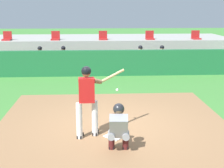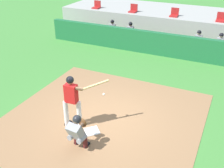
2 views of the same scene
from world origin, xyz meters
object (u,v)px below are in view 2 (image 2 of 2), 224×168
Objects in this scene: batter_at_plate at (72,98)px; stadium_seat_3 at (221,19)px; stadium_seat_0 at (97,6)px; dugout_player_1 at (129,33)px; stadium_seat_2 at (174,14)px; dugout_player_3 at (219,46)px; stadium_seat_1 at (133,10)px; dugout_player_0 at (111,31)px; dugout_player_2 at (197,43)px; home_plate at (92,131)px; catcher_crouched at (78,131)px.

stadium_seat_3 is at bearing 72.10° from batter_at_plate.
stadium_seat_3 is at bearing 0.00° from stadium_seat_0.
dugout_player_1 is 2.71× the size of stadium_seat_3.
stadium_seat_0 is 1.00× the size of stadium_seat_2.
stadium_seat_3 reaches higher than dugout_player_3.
batter_at_plate is 1.39× the size of dugout_player_3.
stadium_seat_1 is at bearing 159.67° from dugout_player_3.
stadium_seat_1 reaches higher than batter_at_plate.
dugout_player_0 is 1.00× the size of dugout_player_2.
stadium_seat_1 is (-4.40, 2.03, 0.86)m from dugout_player_2.
dugout_player_2 is 7.34m from stadium_seat_0.
stadium_seat_1 is 5.20m from stadium_seat_3.
dugout_player_0 is at bearing -160.54° from stadium_seat_3.
dugout_player_1 is at bearing -156.19° from stadium_seat_3.
stadium_seat_1 is (-1.93, 10.14, 0.50)m from batter_at_plate.
dugout_player_3 is 2.71× the size of stadium_seat_3.
dugout_player_1 is at bearing 180.00° from dugout_player_3.
stadium_seat_0 reaches higher than dugout_player_0.
dugout_player_3 is (6.05, 0.00, 0.00)m from dugout_player_0.
home_plate is 1.00m from catcher_crouched.
dugout_player_2 reaches higher than home_plate.
stadium_seat_1 reaches higher than dugout_player_0.
home_plate is 10.61m from stadium_seat_1.
batter_at_plate is at bearing -93.80° from stadium_seat_2.
home_plate is 8.67m from dugout_player_3.
stadium_seat_1 is at bearing 104.33° from home_plate.
dugout_player_2 reaches higher than catcher_crouched.
dugout_player_1 is (-2.02, 8.95, 0.06)m from catcher_crouched.
home_plate is at bearing -3.45° from batter_at_plate.
dugout_player_2 is at bearing 0.00° from dugout_player_0.
stadium_seat_3 is (0.80, 2.03, 0.86)m from dugout_player_2.
home_plate is at bearing -68.81° from dugout_player_0.
dugout_player_2 is (2.48, 8.10, -0.36)m from batter_at_plate.
home_plate is 0.92× the size of stadium_seat_2.
stadium_seat_0 is at bearing 165.89° from dugout_player_3.
stadium_seat_0 is (-4.53, 10.14, 0.50)m from batter_at_plate.
dugout_player_2 is at bearing -16.20° from stadium_seat_0.
dugout_player_3 is (4.90, 0.00, 0.00)m from dugout_player_1.
home_plate is 10.29m from stadium_seat_2.
dugout_player_1 is 3.82m from dugout_player_2.
stadium_seat_0 is at bearing 114.06° from batter_at_plate.
stadium_seat_3 is (7.80, 0.00, 0.00)m from stadium_seat_0.
batter_at_plate is 10.67m from stadium_seat_3.
batter_at_plate is at bearing -72.96° from dugout_player_0.
batter_at_plate is 1.39× the size of dugout_player_1.
stadium_seat_0 is (-2.04, 2.03, 0.86)m from dugout_player_0.
catcher_crouched is at bearing -77.29° from dugout_player_1.
home_plate is at bearing -62.94° from stadium_seat_0.
dugout_player_3 is at bearing 66.25° from batter_at_plate.
catcher_crouched is 1.44× the size of dugout_player_1.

